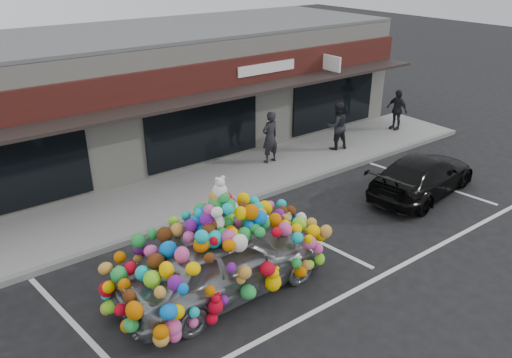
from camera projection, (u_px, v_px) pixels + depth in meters
ground at (217, 275)px, 11.52m from camera, size 90.00×90.00×0.00m
shop_building at (80, 102)px, 16.78m from camera, size 24.00×7.20×4.31m
sidewalk at (143, 207)px, 14.41m from camera, size 26.00×3.00×0.15m
kerb at (167, 228)px, 13.32m from camera, size 26.00×0.18×0.16m
parking_stripe_left at (76, 326)px, 9.94m from camera, size 0.73×4.37×0.01m
parking_stripe_mid at (303, 234)px, 13.18m from camera, size 0.73×4.37×0.01m
parking_stripe_right at (428, 182)px, 16.09m from camera, size 0.73×4.37×0.01m
lane_line at (351, 293)px, 10.92m from camera, size 14.00×0.12×0.01m
toy_car at (222, 253)px, 10.58m from camera, size 3.32×4.92×2.87m
black_sedan at (422, 175)px, 15.09m from camera, size 2.36×4.49×1.24m
pedestrian_a at (270, 137)px, 16.90m from camera, size 0.68×0.46×1.80m
pedestrian_b at (337, 126)px, 18.06m from camera, size 0.99×0.85×1.76m
pedestrian_c at (397, 110)px, 20.10m from camera, size 0.95×0.40×1.63m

